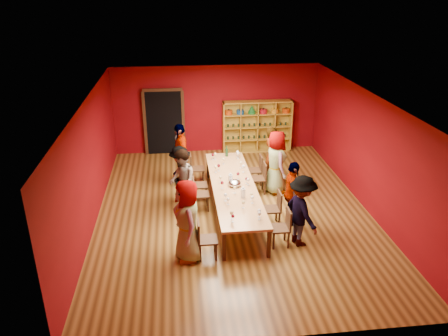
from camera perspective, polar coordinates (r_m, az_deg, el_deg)
The scene contains 48 objects.
room_shell at distance 10.90m, azimuth 1.28°, elevation 1.35°, with size 7.10×9.10×3.04m.
tasting_table at distance 11.23m, azimuth 1.25°, elevation -2.44°, with size 1.10×4.50×0.75m.
doorway at distance 15.13m, azimuth -7.81°, elevation 5.97°, with size 1.40×0.17×2.30m.
shelving_unit at distance 15.31m, azimuth 4.31°, elevation 5.78°, with size 2.40×0.40×1.80m.
chair_person_left_0 at distance 9.50m, azimuth -2.66°, elevation -9.04°, with size 0.42×0.42×0.89m.
person_left_0 at distance 9.27m, azimuth -4.81°, elevation -6.92°, with size 0.90×0.49×1.84m, color #141C39.
chair_person_left_2 at distance 11.40m, azimuth -3.43°, elevation -3.20°, with size 0.42×0.42×0.89m.
person_left_2 at distance 11.24m, azimuth -5.50°, elevation -1.72°, with size 0.82×0.45×1.68m, color #517AA7.
chair_person_left_3 at distance 11.91m, azimuth -3.58°, elevation -2.00°, with size 0.42×0.42×0.89m.
person_left_3 at distance 11.78m, azimuth -5.71°, elevation -0.81°, with size 1.02×0.42×1.57m, color #4E4F53.
chair_person_left_4 at distance 12.94m, azimuth -3.86°, elevation 0.14°, with size 0.42×0.42×0.89m.
person_left_4 at distance 12.77m, azimuth -5.71°, elevation 1.81°, with size 1.08×0.49×1.84m, color #D48E8E.
chair_person_right_0 at distance 10.00m, azimuth 7.77°, elevation -7.45°, with size 0.42×0.42×0.89m.
person_right_0 at distance 9.93m, azimuth 10.12°, elevation -5.55°, with size 1.09×0.45×1.69m, color beige.
chair_person_right_1 at distance 10.76m, azimuth 6.64°, elevation -5.04°, with size 0.42×0.42×0.89m.
person_right_1 at distance 10.71m, azimuth 8.90°, elevation -3.35°, with size 0.97×0.44×1.65m, color #C18189.
chair_person_right_3 at distance 12.33m, azimuth 4.82°, elevation -1.10°, with size 0.42×0.42×0.89m.
person_right_3 at distance 12.26m, azimuth 6.79°, elevation 0.74°, with size 0.89×0.48×1.81m, color #505056.
chair_person_right_4 at distance 12.86m, azimuth 4.33°, elevation -0.04°, with size 0.42×0.42×0.89m.
person_right_4 at distance 12.80m, azimuth 6.24°, elevation 1.59°, with size 0.64×0.46×1.74m, color #505055.
wine_glass_0 at distance 12.72m, azimuth -1.47°, elevation 1.69°, with size 0.08×0.08×0.20m.
wine_glass_1 at distance 10.33m, azimuth 0.19°, elevation -3.60°, with size 0.08×0.08×0.21m.
wine_glass_2 at distance 9.57m, azimuth 1.00°, elevation -5.91°, with size 0.09×0.09×0.21m.
wine_glass_3 at distance 9.59m, azimuth 4.64°, elevation -5.98°, with size 0.08×0.08×0.21m.
wine_glass_4 at distance 12.90m, azimuth 1.79°, elevation 2.05°, with size 0.08×0.08×0.21m.
wine_glass_5 at distance 11.45m, azimuth 1.85°, elevation -0.81°, with size 0.08×0.08×0.21m.
wine_glass_6 at distance 12.80m, azimuth 1.87°, elevation 1.87°, with size 0.08×0.08×0.21m.
wine_glass_7 at distance 10.44m, azimuth 3.62°, elevation -3.47°, with size 0.07×0.07×0.18m.
wine_glass_8 at distance 12.14m, azimuth 2.21°, elevation 0.63°, with size 0.08×0.08×0.20m.
wine_glass_9 at distance 11.88m, azimuth 2.56°, elevation 0.15°, with size 0.09×0.09×0.22m.
wine_glass_10 at distance 10.04m, azimuth 2.54°, elevation -4.55°, with size 0.08×0.08×0.19m.
wine_glass_11 at distance 11.85m, azimuth -1.08°, elevation 0.09°, with size 0.08×0.08×0.21m.
wine_glass_12 at distance 11.23m, azimuth 2.95°, elevation -1.46°, with size 0.07×0.07×0.18m.
wine_glass_13 at distance 12.40m, azimuth -0.06°, elevation 1.10°, with size 0.08×0.08×0.19m.
wine_glass_14 at distance 11.15m, azimuth 3.17°, elevation -1.57°, with size 0.08×0.08×0.20m.
wine_glass_15 at distance 10.18m, azimuth 0.54°, elevation -4.13°, with size 0.07×0.07×0.18m.
wine_glass_16 at distance 11.27m, azimuth -0.45°, elevation -1.28°, with size 0.08×0.08×0.19m.
wine_glass_17 at distance 9.48m, azimuth 1.17°, elevation -6.36°, with size 0.07×0.07×0.19m.
wine_glass_18 at distance 9.69m, azimuth 4.61°, elevation -5.64°, with size 0.08×0.08×0.21m.
wine_glass_19 at distance 11.94m, azimuth -0.70°, elevation 0.27°, with size 0.08×0.08×0.21m.
wine_glass_20 at distance 10.95m, azimuth -0.25°, elevation -1.98°, with size 0.08×0.08×0.21m.
wine_glass_21 at distance 12.75m, azimuth -1.15°, elevation 1.77°, with size 0.08×0.08×0.20m.
wine_glass_22 at distance 10.71m, azimuth 1.40°, elevation -2.67°, with size 0.08×0.08×0.19m.
wine_glass_23 at distance 10.26m, azimuth 3.73°, elevation -3.89°, with size 0.08×0.08×0.20m.
spittoon_bowl at distance 11.11m, azimuth 1.38°, elevation -2.00°, with size 0.33×0.33×0.18m, color #BABCC1.
carafe_a at distance 11.22m, azimuth 0.85°, elevation -1.43°, with size 0.14×0.14×0.29m.
carafe_b at distance 10.51m, azimuth 2.52°, elevation -3.27°, with size 0.13×0.13×0.28m.
wine_bottle at distance 12.98m, azimuth 0.35°, elevation 2.07°, with size 0.11×0.11×0.33m.
Camera 1 is at (-1.38, -10.02, 5.58)m, focal length 35.00 mm.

